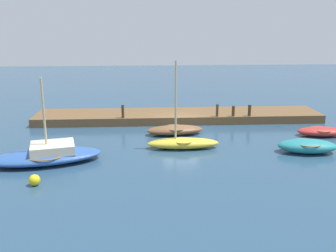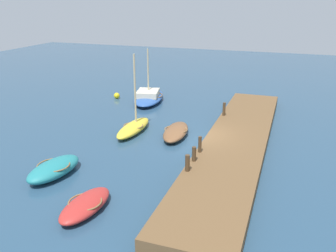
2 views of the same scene
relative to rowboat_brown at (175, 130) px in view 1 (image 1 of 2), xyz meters
The scene contains 12 objects.
ground_plane 1.93m from the rowboat_brown, 107.99° to the right, with size 84.00×84.00×0.00m, color navy.
dock_platform 4.08m from the rowboat_brown, 98.29° to the right, with size 21.69×3.64×0.61m, color brown.
rowboat_brown is the anchor object (origin of this frame).
dinghy_red 9.70m from the rowboat_brown, behind, with size 3.18×1.59×0.60m.
sailboat_blue 8.78m from the rowboat_brown, 34.09° to the left, with size 6.26×3.65×4.59m.
rowboat_teal 8.45m from the rowboat_brown, 150.44° to the left, with size 3.52×2.00×0.78m.
rowboat_yellow 2.96m from the rowboat_brown, 94.66° to the left, with size 4.30×1.36×5.23m.
mooring_post_west 6.27m from the rowboat_brown, 156.65° to the right, with size 0.23×0.23×0.85m, color #47331E.
mooring_post_mid_west 5.18m from the rowboat_brown, 151.28° to the right, with size 0.22×0.22×0.79m, color #47331E.
mooring_post_mid_east 4.19m from the rowboat_brown, 143.26° to the right, with size 0.19×0.19×0.91m, color #47331E.
mooring_post_east 4.42m from the rowboat_brown, 34.54° to the right, with size 0.20×0.20×0.96m, color #47331E.
marker_buoy 10.70m from the rowboat_brown, 48.20° to the left, with size 0.52×0.52×0.52m, color yellow.
Camera 1 is at (2.57, 26.60, 7.26)m, focal length 41.12 mm.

